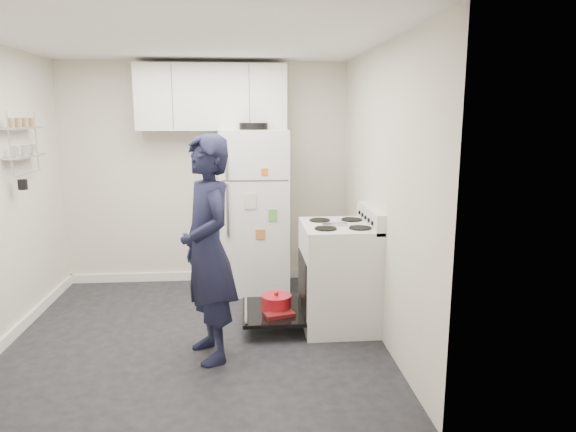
{
  "coord_description": "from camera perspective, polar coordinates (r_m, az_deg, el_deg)",
  "views": [
    {
      "loc": [
        0.44,
        -4.29,
        1.91
      ],
      "look_at": [
        0.81,
        0.08,
        1.05
      ],
      "focal_mm": 32.0,
      "sensor_mm": 36.0,
      "label": 1
    }
  ],
  "objects": [
    {
      "name": "room",
      "position": [
        4.4,
        -10.88,
        1.72
      ],
      "size": [
        3.21,
        3.21,
        2.51
      ],
      "color": "black",
      "rests_on": "ground"
    },
    {
      "name": "electric_range",
      "position": [
        4.74,
        5.45,
        -6.66
      ],
      "size": [
        0.66,
        0.76,
        1.1
      ],
      "color": "silver",
      "rests_on": "ground"
    },
    {
      "name": "open_oven_door",
      "position": [
        4.77,
        -1.54,
        -10.11
      ],
      "size": [
        0.55,
        0.71,
        0.22
      ],
      "color": "black",
      "rests_on": "ground"
    },
    {
      "name": "refrigerator",
      "position": [
        5.63,
        -3.74,
        0.64
      ],
      "size": [
        0.72,
        0.74,
        1.83
      ],
      "color": "silver",
      "rests_on": "ground"
    },
    {
      "name": "upper_cabinets",
      "position": [
        5.73,
        -8.44,
        12.9
      ],
      "size": [
        1.6,
        0.33,
        0.7
      ],
      "primitive_type": "cube",
      "color": "silver",
      "rests_on": "room"
    },
    {
      "name": "wall_shelf_rack",
      "position": [
        5.17,
        -27.33,
        7.28
      ],
      "size": [
        0.14,
        0.6,
        0.61
      ],
      "color": "#B2B2B7",
      "rests_on": "room"
    },
    {
      "name": "person",
      "position": [
        4.03,
        -8.91,
        -3.7
      ],
      "size": [
        0.63,
        0.76,
        1.78
      ],
      "primitive_type": "imported",
      "rotation": [
        0.0,
        0.0,
        -1.19
      ],
      "color": "black",
      "rests_on": "ground"
    }
  ]
}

